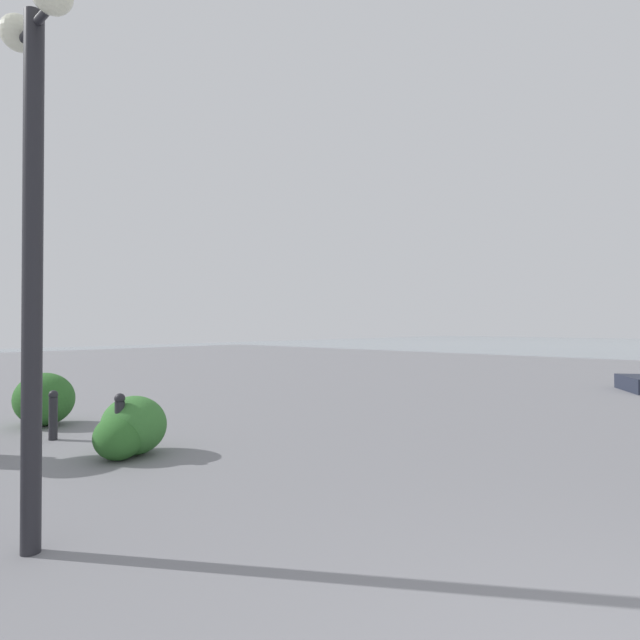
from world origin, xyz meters
The scene contains 6 objects.
lamppost centered at (4.32, 0.97, 2.74)m, with size 0.98×0.28×4.13m.
bollard_near centered at (6.31, -0.66, 0.43)m, with size 0.13×0.13×0.83m.
bollard_mid centered at (8.09, -0.51, 0.38)m, with size 0.13×0.13×0.73m.
shrub_low centered at (9.35, -0.81, 0.44)m, with size 1.04×0.93×0.88m.
shrub_round centered at (6.32, -0.65, 0.28)m, with size 0.66×0.59×0.56m.
shrub_wide centered at (6.44, -0.91, 0.38)m, with size 0.89×0.80×0.76m.
Camera 1 is at (0.25, 2.25, 1.67)m, focal length 28.03 mm.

